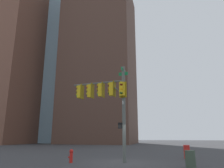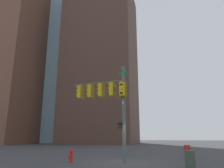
% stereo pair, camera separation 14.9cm
% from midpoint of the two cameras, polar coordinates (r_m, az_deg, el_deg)
% --- Properties ---
extents(ground_plane, '(200.00, 200.00, 0.00)m').
position_cam_midpoint_polar(ground_plane, '(15.19, 2.31, -20.50)').
color(ground_plane, '#38383A').
extents(signal_pole_assembly, '(4.48, 1.30, 6.78)m').
position_cam_midpoint_polar(signal_pole_assembly, '(15.63, -1.47, -3.46)').
color(signal_pole_assembly, '#4C514C').
rests_on(signal_pole_assembly, ground_plane).
extents(fire_hydrant, '(0.34, 0.26, 0.87)m').
position_cam_midpoint_polar(fire_hydrant, '(15.22, -11.31, -18.46)').
color(fire_hydrant, red).
rests_on(fire_hydrant, ground_plane).
extents(litter_bin, '(0.56, 0.56, 0.95)m').
position_cam_midpoint_polar(litter_bin, '(13.19, 20.17, -18.60)').
color(litter_bin, '#384738').
rests_on(litter_bin, ground_plane).
extents(newspaper_box, '(0.44, 0.56, 1.05)m').
position_cam_midpoint_polar(newspaper_box, '(18.66, 19.38, -16.95)').
color(newspaper_box, red).
rests_on(newspaper_box, ground_plane).
extents(building_brick_nearside, '(18.09, 15.63, 42.85)m').
position_cam_midpoint_polar(building_brick_nearside, '(58.78, -3.32, 5.53)').
color(building_brick_nearside, '#4C3328').
rests_on(building_brick_nearside, ground_plane).
extents(building_brick_midblock, '(16.80, 17.41, 47.88)m').
position_cam_midpoint_polar(building_brick_midblock, '(65.89, -25.90, 7.11)').
color(building_brick_midblock, brown).
rests_on(building_brick_midblock, ground_plane).
extents(building_glass_tower, '(24.59, 22.32, 81.68)m').
position_cam_midpoint_polar(building_glass_tower, '(77.34, -8.01, 16.45)').
color(building_glass_tower, '#8CB2C6').
rests_on(building_glass_tower, ground_plane).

